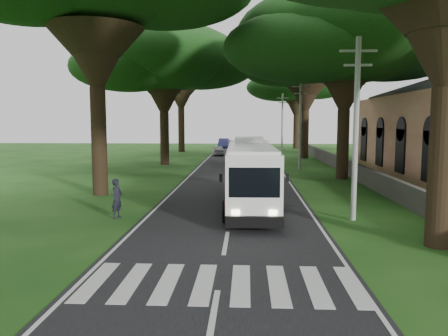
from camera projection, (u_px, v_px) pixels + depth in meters
The scene contains 17 objects.
ground at pixel (223, 261), 13.83m from camera, with size 140.00×140.00×0.00m, color #174313.
road at pixel (238, 170), 38.64m from camera, with size 8.00×120.00×0.04m, color black.
crosswalk at pixel (219, 285), 11.84m from camera, with size 8.00×3.00×0.01m, color silver.
property_wall at pixel (344, 166), 37.12m from camera, with size 0.35×50.00×1.20m, color #383533.
pole_near at pixel (356, 126), 19.04m from camera, with size 1.60×0.24×8.00m.
pole_mid at pixel (300, 123), 38.90m from camera, with size 1.60×0.24×8.00m.
pole_far at pixel (282, 122), 58.75m from camera, with size 1.60×0.24×8.00m.
tree_l_midb at pixel (163, 59), 42.85m from camera, with size 15.42×15.42×13.81m.
tree_l_far at pixel (181, 62), 60.56m from camera, with size 12.66×12.66×15.39m.
tree_r_mida at pixel (346, 37), 32.12m from camera, with size 16.38×16.38×14.07m.
tree_r_midb at pixel (306, 61), 49.94m from camera, with size 13.58×13.58×14.23m.
tree_r_far at pixel (297, 81), 67.84m from camera, with size 14.30×14.30×13.60m.
coach_bus at pixel (250, 173), 22.35m from camera, with size 2.76×10.96×3.22m.
distant_car_a at pixel (218, 150), 55.06m from camera, with size 1.48×3.67×1.25m, color #B1B0B5.
distant_car_b at pixel (224, 143), 70.72m from camera, with size 1.56×4.48×1.48m, color navy.
distant_car_c at pixel (261, 144), 69.68m from camera, with size 1.85×4.54×1.32m, color #9E3917.
pedestrian at pixel (117, 199), 19.81m from camera, with size 0.66×0.43×1.80m, color black.
Camera 1 is at (0.74, -13.40, 4.44)m, focal length 35.00 mm.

